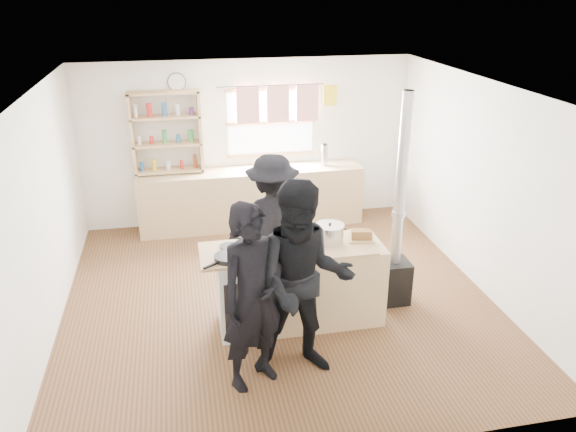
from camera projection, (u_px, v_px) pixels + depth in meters
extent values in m
cube|color=brown|center=(278.00, 297.00, 6.79)|extent=(5.00, 5.00, 0.01)
cube|color=tan|center=(252.00, 198.00, 8.62)|extent=(3.40, 0.55, 0.90)
cube|color=tan|center=(170.00, 170.00, 8.32)|extent=(1.00, 0.28, 0.03)
cube|color=tan|center=(168.00, 144.00, 8.17)|extent=(1.00, 0.28, 0.03)
cube|color=tan|center=(165.00, 117.00, 8.01)|extent=(1.00, 0.28, 0.03)
cube|color=tan|center=(163.00, 92.00, 7.87)|extent=(1.00, 0.28, 0.03)
cube|color=tan|center=(132.00, 135.00, 8.01)|extent=(0.04, 0.28, 1.20)
cube|color=tan|center=(200.00, 131.00, 8.19)|extent=(0.04, 0.28, 1.20)
cylinder|color=silver|center=(324.00, 155.00, 8.59)|extent=(0.10, 0.10, 0.33)
cube|color=white|center=(246.00, 291.00, 6.04)|extent=(0.60, 0.60, 0.90)
cube|color=#D6B681|center=(327.00, 283.00, 6.20)|extent=(1.20, 0.60, 0.90)
cube|color=tan|center=(287.00, 249.00, 5.94)|extent=(1.84, 0.64, 0.03)
cylinder|color=black|center=(229.00, 257.00, 5.67)|extent=(0.41, 0.41, 0.05)
cylinder|color=#22571E|center=(229.00, 256.00, 5.67)|extent=(0.27, 0.27, 0.02)
cube|color=silver|center=(293.00, 246.00, 5.89)|extent=(0.39, 0.37, 0.07)
cube|color=brown|center=(293.00, 245.00, 5.88)|extent=(0.33, 0.31, 0.02)
cylinder|color=silver|center=(250.00, 240.00, 5.95)|extent=(0.20, 0.20, 0.13)
cylinder|color=silver|center=(249.00, 234.00, 5.93)|extent=(0.20, 0.20, 0.01)
sphere|color=black|center=(249.00, 232.00, 5.92)|extent=(0.03, 0.03, 0.03)
cylinder|color=silver|center=(330.00, 234.00, 6.02)|extent=(0.30, 0.30, 0.19)
cylinder|color=silver|center=(330.00, 225.00, 5.98)|extent=(0.31, 0.31, 0.01)
sphere|color=black|center=(330.00, 224.00, 5.97)|extent=(0.03, 0.03, 0.03)
cube|color=tan|center=(361.00, 239.00, 6.10)|extent=(0.32, 0.25, 0.02)
cube|color=olive|center=(361.00, 234.00, 6.08)|extent=(0.24, 0.15, 0.10)
cube|color=black|center=(393.00, 281.00, 6.63)|extent=(0.35, 0.35, 0.52)
cylinder|color=#ADADB2|center=(401.00, 181.00, 6.14)|extent=(0.12, 0.12, 1.98)
imported|color=black|center=(253.00, 298.00, 5.04)|extent=(0.79, 0.69, 1.82)
imported|color=black|center=(303.00, 282.00, 5.17)|extent=(1.04, 0.86, 1.96)
imported|color=black|center=(273.00, 223.00, 6.75)|extent=(1.21, 0.85, 1.70)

